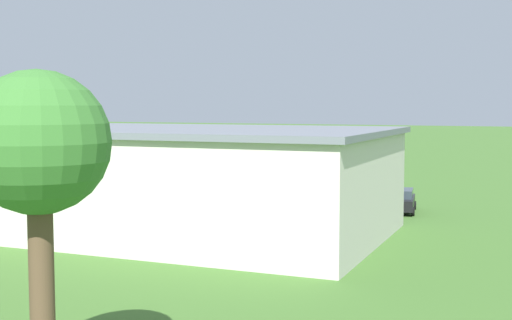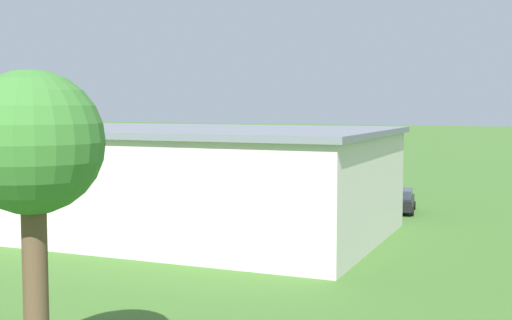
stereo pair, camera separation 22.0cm
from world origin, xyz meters
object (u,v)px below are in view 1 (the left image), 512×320
at_px(hangar, 130,178).
at_px(person_at_fence_line, 114,183).
at_px(person_walking_on_apron, 220,184).
at_px(car_white, 58,182).
at_px(tree_behind_hangar_left, 38,150).
at_px(person_by_parked_cars, 348,194).
at_px(person_near_hangar_door, 312,189).
at_px(car_black, 402,200).
at_px(biplane, 282,147).
at_px(person_watching_takeoff, 344,196).

distance_m(hangar, person_at_fence_line, 19.06).
bearing_deg(person_walking_on_apron, hangar, 99.63).
bearing_deg(car_white, tree_behind_hangar_left, 130.50).
height_order(person_by_parked_cars, person_near_hangar_door, person_near_hangar_door).
bearing_deg(person_by_parked_cars, tree_behind_hangar_left, 95.90).
distance_m(car_black, person_at_fence_line, 26.39).
bearing_deg(biplane, person_near_hangar_door, 119.19).
bearing_deg(person_near_hangar_door, car_black, 154.16).
bearing_deg(person_at_fence_line, person_watching_takeoff, -178.15).
xyz_separation_m(car_white, person_at_fence_line, (-5.43, -1.19, -0.01)).
bearing_deg(car_white, biplane, -118.40).
xyz_separation_m(person_by_parked_cars, person_near_hangar_door, (3.60, -1.28, 0.03)).
height_order(car_white, person_near_hangar_door, person_near_hangar_door).
bearing_deg(biplane, car_black, 129.69).
distance_m(biplane, person_walking_on_apron, 18.90).
bearing_deg(car_white, person_watching_takeoff, -176.00).
bearing_deg(person_at_fence_line, biplane, -108.04).
bearing_deg(car_black, person_walking_on_apron, -14.04).
bearing_deg(biplane, tree_behind_hangar_left, 106.99).
xyz_separation_m(car_white, person_near_hangar_door, (-23.24, -4.58, -0.03)).
height_order(biplane, person_watching_takeoff, biplane).
xyz_separation_m(car_white, person_walking_on_apron, (-14.43, -4.77, -0.02)).
bearing_deg(person_near_hangar_door, car_white, 11.14).
bearing_deg(hangar, person_walking_on_apron, -80.37).
bearing_deg(hangar, person_near_hangar_door, -107.72).
distance_m(hangar, person_by_parked_cars, 19.25).
bearing_deg(person_watching_takeoff, tree_behind_hangar_left, 95.93).
distance_m(person_walking_on_apron, person_by_parked_cars, 12.50).
xyz_separation_m(biplane, car_white, (12.69, 23.46, -2.22)).
distance_m(biplane, person_at_fence_line, 23.53).
xyz_separation_m(hangar, car_black, (-14.30, -13.79, -2.36)).
bearing_deg(person_by_parked_cars, car_black, 150.02).
distance_m(biplane, person_by_parked_cars, 24.74).
bearing_deg(hangar, person_at_fence_line, -50.32).
distance_m(biplane, car_white, 26.76).
bearing_deg(car_black, person_watching_takeoff, -16.79).
xyz_separation_m(hangar, car_white, (17.51, -13.37, -2.42)).
bearing_deg(car_black, biplane, -50.31).
relative_size(person_watching_takeoff, person_by_parked_cars, 1.00).
xyz_separation_m(biplane, person_watching_takeoff, (-14.28, 21.58, -2.27)).
height_order(person_walking_on_apron, person_near_hangar_door, person_walking_on_apron).
height_order(person_at_fence_line, person_by_parked_cars, person_at_fence_line).
xyz_separation_m(biplane, car_black, (-19.12, 23.04, -2.16)).
distance_m(person_watching_takeoff, person_near_hangar_door, 4.60).
bearing_deg(car_white, hangar, 142.64).
height_order(person_walking_on_apron, person_at_fence_line, person_at_fence_line).
distance_m(person_walking_on_apron, tree_behind_hangar_left, 44.56).
xyz_separation_m(hangar, person_walking_on_apron, (3.08, -18.14, -2.43)).
bearing_deg(person_watching_takeoff, person_by_parked_cars, -84.89).
bearing_deg(person_walking_on_apron, person_near_hangar_door, 178.73).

